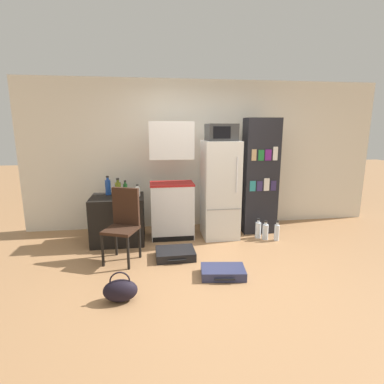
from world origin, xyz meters
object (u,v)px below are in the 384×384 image
bowl (132,198)px  handbag (120,290)px  kitchen_hutch (172,187)px  water_bottle_front (265,231)px  water_bottle_back (258,230)px  suitcase_small_flat (175,254)px  bookshelf (260,177)px  bottle_milk_white (138,191)px  microwave (221,132)px  side_table (118,219)px  refrigerator (220,190)px  bottle_green_tall (125,190)px  water_bottle_middle (277,232)px  bottle_olive_oil (118,190)px  bottle_blue_soda (108,187)px  suitcase_large_flat (223,272)px  chair (124,219)px

bowl → handbag: bowl is taller
kitchen_hutch → water_bottle_front: size_ratio=5.90×
handbag → water_bottle_back: handbag is taller
suitcase_small_flat → water_bottle_back: (1.42, 0.58, 0.08)m
suitcase_small_flat → water_bottle_back: 1.54m
bookshelf → bottle_milk_white: bearing=-174.7°
microwave → handbag: (-1.47, -1.77, -1.59)m
side_table → microwave: 2.13m
suitcase_small_flat → water_bottle_back: size_ratio=1.63×
refrigerator → suitcase_small_flat: 1.34m
bowl → bottle_green_tall: bearing=118.8°
bottle_green_tall → bowl: bearing=-61.2°
side_table → water_bottle_back: bearing=-4.0°
side_table → water_bottle_front: (2.36, -0.24, -0.24)m
refrigerator → microwave: 0.93m
refrigerator → water_bottle_middle: 1.14m
bottle_olive_oil → water_bottle_back: 2.34m
kitchen_hutch → water_bottle_middle: 1.85m
bottle_green_tall → bookshelf: bearing=4.0°
water_bottle_front → water_bottle_middle: (0.16, -0.07, 0.01)m
bottle_blue_soda → suitcase_large_flat: bottle_blue_soda is taller
bottle_blue_soda → water_bottle_front: (2.51, -0.40, -0.73)m
microwave → handbag: microwave is taller
water_bottle_middle → water_bottle_back: size_ratio=1.00×
suitcase_small_flat → water_bottle_front: size_ratio=1.70×
handbag → water_bottle_middle: handbag is taller
handbag → suitcase_large_flat: bearing=17.4°
chair → suitcase_small_flat: bearing=16.8°
kitchen_hutch → bowl: kitchen_hutch is taller
bowl → suitcase_small_flat: bowl is taller
bottle_blue_soda → chair: (0.30, -0.83, -0.29)m
side_table → handbag: size_ratio=2.24×
side_table → bottle_blue_soda: size_ratio=2.67×
kitchen_hutch → suitcase_large_flat: 1.74m
water_bottle_back → bottle_green_tall: bearing=175.6°
water_bottle_middle → bottle_olive_oil: bearing=175.6°
chair → water_bottle_back: (2.12, 0.52, -0.44)m
refrigerator → bottle_blue_soda: refrigerator is taller
refrigerator → water_bottle_back: (0.61, -0.19, -0.65)m
bottle_blue_soda → bowl: size_ratio=2.39×
suitcase_small_flat → water_bottle_middle: bearing=13.3°
refrigerator → bowl: refrigerator is taller
bottle_green_tall → water_bottle_front: bottle_green_tall is taller
microwave → refrigerator: bearing=75.4°
side_table → bookshelf: (2.38, 0.16, 0.60)m
suitcase_small_flat → kitchen_hutch: bearing=87.4°
bottle_blue_soda → bottle_olive_oil: size_ratio=0.98×
bowl → water_bottle_middle: 2.36m
suitcase_small_flat → chair: bearing=174.0°
bottle_milk_white → bottle_green_tall: bearing=169.7°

